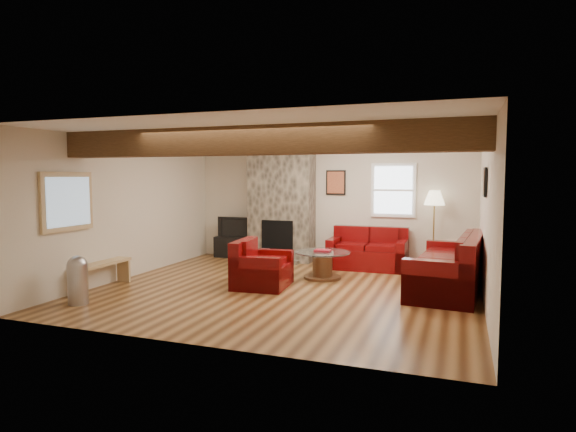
% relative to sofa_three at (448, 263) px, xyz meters
% --- Properties ---
extents(room, '(8.00, 8.00, 8.00)m').
position_rel_sofa_three_xyz_m(room, '(-2.48, -0.79, 0.80)').
color(room, '#512E15').
rests_on(room, ground).
extents(floor, '(6.00, 6.00, 0.00)m').
position_rel_sofa_three_xyz_m(floor, '(-2.48, -0.79, -0.45)').
color(floor, '#512E15').
rests_on(floor, ground).
extents(oak_beam, '(6.00, 0.36, 0.38)m').
position_rel_sofa_three_xyz_m(oak_beam, '(-2.48, -2.04, 1.86)').
color(oak_beam, '#362210').
rests_on(oak_beam, room).
extents(chimney_breast, '(1.40, 0.67, 2.50)m').
position_rel_sofa_three_xyz_m(chimney_breast, '(-3.48, 1.70, 0.77)').
color(chimney_breast, '#353029').
rests_on(chimney_breast, floor).
extents(back_window, '(0.90, 0.08, 1.10)m').
position_rel_sofa_three_xyz_m(back_window, '(-1.13, 1.92, 1.10)').
color(back_window, white).
rests_on(back_window, room).
extents(hatch_window, '(0.08, 1.00, 0.90)m').
position_rel_sofa_three_xyz_m(hatch_window, '(-5.44, -2.29, 1.00)').
color(hatch_window, tan).
rests_on(hatch_window, room).
extents(ceiling_dome, '(0.40, 0.40, 0.18)m').
position_rel_sofa_three_xyz_m(ceiling_dome, '(-1.58, 0.11, 1.99)').
color(ceiling_dome, white).
rests_on(ceiling_dome, room).
extents(artwork_back, '(0.42, 0.06, 0.52)m').
position_rel_sofa_three_xyz_m(artwork_back, '(-2.33, 1.92, 1.25)').
color(artwork_back, black).
rests_on(artwork_back, room).
extents(artwork_right, '(0.06, 0.55, 0.42)m').
position_rel_sofa_three_xyz_m(artwork_right, '(0.48, -0.49, 1.30)').
color(artwork_right, black).
rests_on(artwork_right, room).
extents(sofa_three, '(1.19, 2.43, 0.91)m').
position_rel_sofa_three_xyz_m(sofa_three, '(0.00, 0.00, 0.00)').
color(sofa_three, '#480505').
rests_on(sofa_three, floor).
extents(loveseat, '(1.53, 0.89, 0.81)m').
position_rel_sofa_three_xyz_m(loveseat, '(-1.54, 1.44, -0.05)').
color(loveseat, '#480505').
rests_on(loveseat, floor).
extents(armchair_red, '(0.92, 1.03, 0.78)m').
position_rel_sofa_three_xyz_m(armchair_red, '(-2.90, -0.73, -0.07)').
color(armchair_red, '#480505').
rests_on(armchair_red, floor).
extents(coffee_table, '(1.00, 1.00, 0.52)m').
position_rel_sofa_three_xyz_m(coffee_table, '(-2.13, 0.22, -0.21)').
color(coffee_table, '#4A2F18').
rests_on(coffee_table, floor).
extents(tv_cabinet, '(0.93, 0.37, 0.47)m').
position_rel_sofa_three_xyz_m(tv_cabinet, '(-4.60, 1.74, -0.22)').
color(tv_cabinet, black).
rests_on(tv_cabinet, floor).
extents(television, '(0.79, 0.10, 0.46)m').
position_rel_sofa_three_xyz_m(television, '(-4.60, 1.74, 0.24)').
color(television, black).
rests_on(television, tv_cabinet).
extents(floor_lamp, '(0.40, 0.40, 1.56)m').
position_rel_sofa_three_xyz_m(floor_lamp, '(-0.31, 1.76, 0.88)').
color(floor_lamp, '#A58B45').
rests_on(floor_lamp, floor).
extents(pine_bench, '(0.27, 1.15, 0.43)m').
position_rel_sofa_three_xyz_m(pine_bench, '(-5.31, -1.74, -0.24)').
color(pine_bench, tan).
rests_on(pine_bench, floor).
extents(pedal_bin, '(0.35, 0.35, 0.71)m').
position_rel_sofa_three_xyz_m(pedal_bin, '(-4.97, -2.64, -0.10)').
color(pedal_bin, '#A5A5AA').
rests_on(pedal_bin, floor).
extents(coal_bucket, '(0.32, 0.32, 0.30)m').
position_rel_sofa_three_xyz_m(coal_bucket, '(-3.72, 1.30, -0.30)').
color(coal_bucket, slate).
rests_on(coal_bucket, floor).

